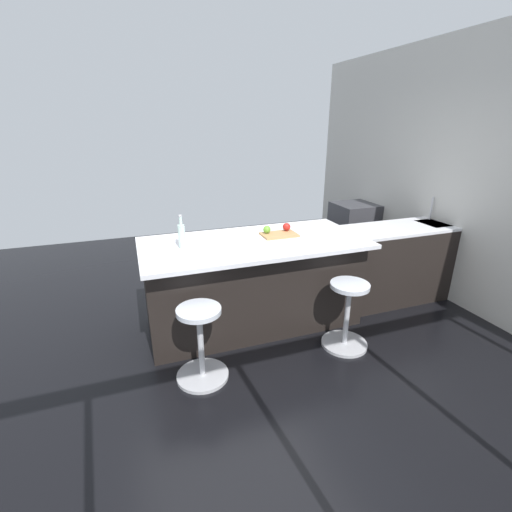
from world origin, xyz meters
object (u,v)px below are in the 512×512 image
stool_by_window (347,317)px  apple_red (287,227)px  kitchen_island (253,282)px  water_bottle (182,235)px  oven_range (353,231)px  stool_middle (201,346)px  cutting_board (279,235)px  apple_green (267,230)px

stool_by_window → apple_red: apple_red is taller
kitchen_island → water_bottle: bearing=1.4°
oven_range → kitchen_island: (2.13, 1.35, 0.04)m
kitchen_island → oven_range: bearing=-147.6°
stool_middle → cutting_board: size_ratio=1.83×
apple_red → water_bottle: 1.12m
stool_middle → apple_green: 1.38m
stool_middle → stool_by_window: bearing=180.0°
kitchen_island → stool_middle: kitchen_island is taller
cutting_board → apple_red: apple_red is taller
kitchen_island → cutting_board: cutting_board is taller
apple_red → water_bottle: bearing=6.5°
cutting_board → apple_red: bearing=-146.6°
stool_by_window → cutting_board: cutting_board is taller
stool_by_window → apple_red: 1.10m
oven_range → kitchen_island: bearing=32.4°
oven_range → apple_green: 2.38m
oven_range → apple_green: apple_green is taller
kitchen_island → water_bottle: 0.91m
kitchen_island → stool_by_window: size_ratio=3.35×
cutting_board → water_bottle: size_ratio=1.15×
oven_range → stool_by_window: 2.50m
kitchen_island → water_bottle: (0.70, 0.02, 0.59)m
apple_red → stool_middle: bearing=36.1°
kitchen_island → stool_by_window: bearing=134.8°
apple_green → apple_red: bearing=-176.6°
cutting_board → apple_green: size_ratio=4.65×
stool_middle → water_bottle: (0.00, -0.68, 0.75)m
apple_red → apple_green: bearing=3.4°
apple_red → stool_by_window: bearing=109.2°
stool_middle → cutting_board: cutting_board is taller
oven_range → water_bottle: (2.83, 1.37, 0.63)m
stool_middle → apple_red: (-1.11, -0.81, 0.69)m
oven_range → water_bottle: 3.20m
kitchen_island → water_bottle: water_bottle is taller
stool_by_window → water_bottle: water_bottle is taller
oven_range → cutting_board: cutting_board is taller
apple_green → apple_red: 0.23m
apple_green → water_bottle: 0.89m
kitchen_island → stool_middle: 1.00m
stool_by_window → water_bottle: 1.73m
apple_red → oven_range: bearing=-144.1°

